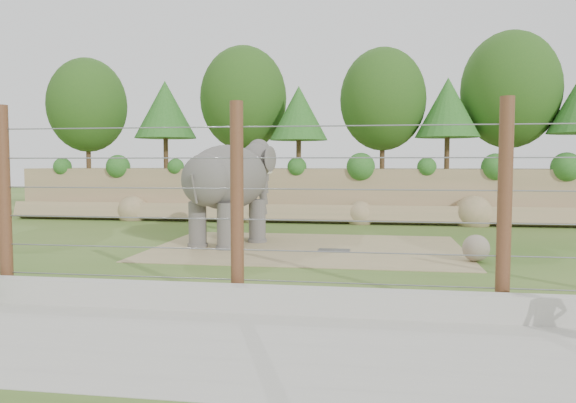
# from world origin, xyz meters

# --- Properties ---
(ground) EXTENTS (90.00, 90.00, 0.00)m
(ground) POSITION_xyz_m (0.00, 0.00, 0.00)
(ground) COLOR #315B1A
(ground) RESTS_ON ground
(back_embankment) EXTENTS (30.00, 5.52, 8.77)m
(back_embankment) POSITION_xyz_m (0.59, 12.68, 3.97)
(back_embankment) COLOR #91815A
(back_embankment) RESTS_ON ground
(dirt_patch) EXTENTS (10.00, 7.00, 0.02)m
(dirt_patch) POSITION_xyz_m (0.50, 3.00, 0.01)
(dirt_patch) COLOR #99885E
(dirt_patch) RESTS_ON ground
(drain_grate) EXTENTS (1.00, 0.60, 0.03)m
(drain_grate) POSITION_xyz_m (1.41, 2.44, 0.04)
(drain_grate) COLOR #262628
(drain_grate) RESTS_ON dirt_patch
(elephant) EXTENTS (3.28, 4.78, 3.57)m
(elephant) POSITION_xyz_m (-2.27, 3.33, 1.78)
(elephant) COLOR #595450
(elephant) RESTS_ON ground
(stone_ball) EXTENTS (0.76, 0.76, 0.76)m
(stone_ball) POSITION_xyz_m (5.50, 1.14, 0.40)
(stone_ball) COLOR #7B6C5B
(stone_ball) RESTS_ON dirt_patch
(retaining_wall) EXTENTS (26.00, 0.35, 0.50)m
(retaining_wall) POSITION_xyz_m (0.00, -5.00, 0.25)
(retaining_wall) COLOR #B5B2A9
(retaining_wall) RESTS_ON ground
(walkway) EXTENTS (26.00, 4.00, 0.01)m
(walkway) POSITION_xyz_m (0.00, -7.00, 0.01)
(walkway) COLOR #B5B2A9
(walkway) RESTS_ON ground
(barrier_fence) EXTENTS (20.26, 0.26, 4.00)m
(barrier_fence) POSITION_xyz_m (0.00, -4.50, 2.00)
(barrier_fence) COLOR #552C1D
(barrier_fence) RESTS_ON ground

